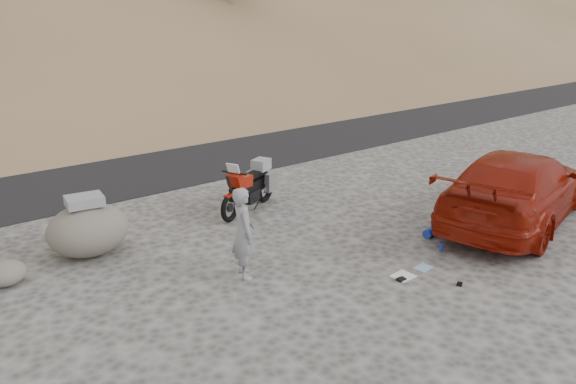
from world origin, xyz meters
The scene contains 14 objects.
ground centered at (0.00, 0.00, 0.00)m, with size 140.00×140.00×0.00m, color #44413F.
road centered at (0.00, 9.00, 0.00)m, with size 120.00×7.00×0.05m, color black.
motorcycle centered at (0.17, 2.98, 0.59)m, with size 2.16×1.20×1.37m.
man centered at (-1.95, 0.13, 0.00)m, with size 0.63×0.41×1.72m, color gray.
red_car centered at (4.53, -1.41, 0.00)m, with size 2.29×5.63×1.63m, color maroon.
boulder centered at (-3.84, 2.85, 0.53)m, with size 1.97×1.83×1.22m.
small_rock centered at (-5.50, 2.49, 0.22)m, with size 0.95×0.92×0.45m.
gear_white_cloth centered at (0.33, -1.71, 0.01)m, with size 0.39×0.35×0.01m, color white.
gear_blue_mat centered at (2.32, -0.81, 0.10)m, with size 0.20×0.20×0.49m, color navy.
gear_bottle centered at (1.81, -1.44, 0.10)m, with size 0.07×0.07×0.19m, color navy.
gear_funnel centered at (2.64, -2.11, 0.09)m, with size 0.14×0.14×0.19m, color #B10B15.
gear_glove_a centered at (0.18, -1.80, 0.02)m, with size 0.16×0.11×0.05m, color black.
gear_glove_b centered at (0.87, -2.56, 0.02)m, with size 0.12×0.09×0.04m, color black.
gear_blue_cloth centered at (0.91, -1.72, 0.01)m, with size 0.34×0.25×0.01m, color #85B2CE.
Camera 1 is at (-7.11, -7.71, 4.76)m, focal length 35.00 mm.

